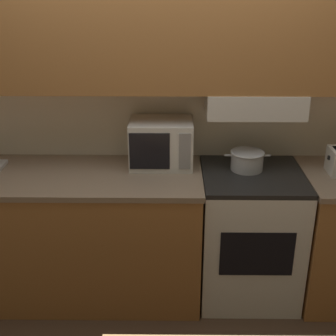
% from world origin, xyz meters
% --- Properties ---
extents(ground_plane, '(16.00, 16.00, 0.00)m').
position_xyz_m(ground_plane, '(0.00, 0.00, 0.00)').
color(ground_plane, '#4C3828').
extents(wall_back, '(5.64, 0.38, 2.55)m').
position_xyz_m(wall_back, '(0.01, -0.06, 1.49)').
color(wall_back, silver).
rests_on(wall_back, ground_plane).
extents(lower_counter_main, '(1.90, 0.70, 0.92)m').
position_xyz_m(lower_counter_main, '(-0.68, -0.34, 0.46)').
color(lower_counter_main, '#A36B38').
rests_on(lower_counter_main, ground_plane).
extents(stove_range, '(0.67, 0.66, 0.92)m').
position_xyz_m(stove_range, '(0.61, -0.33, 0.46)').
color(stove_range, silver).
rests_on(stove_range, ground_plane).
extents(cooking_pot, '(0.30, 0.23, 0.13)m').
position_xyz_m(cooking_pot, '(0.57, -0.25, 0.99)').
color(cooking_pot, '#B7BABF').
rests_on(cooking_pot, stove_range).
extents(microwave, '(0.42, 0.31, 0.31)m').
position_xyz_m(microwave, '(-0.00, -0.18, 1.08)').
color(microwave, silver).
rests_on(microwave, lower_counter_main).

